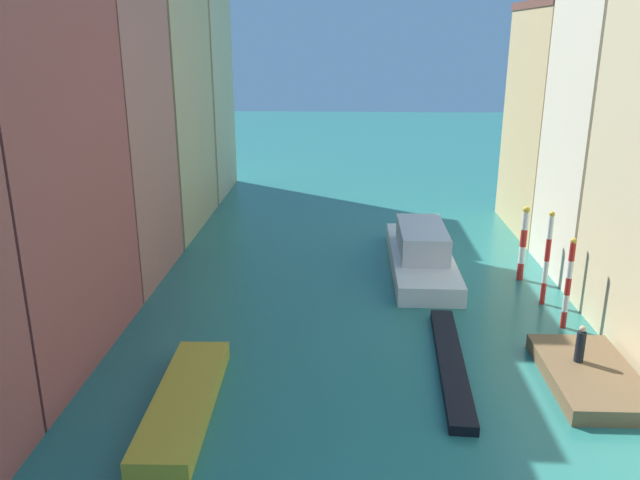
# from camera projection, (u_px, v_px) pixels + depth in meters

# --- Properties ---
(ground_plane) EXTENTS (154.00, 154.00, 0.00)m
(ground_plane) POSITION_uv_depth(u_px,v_px,m) (356.00, 256.00, 38.65)
(ground_plane) COLOR #28756B
(building_left_2) EXTENTS (6.88, 8.19, 19.50)m
(building_left_2) POSITION_uv_depth(u_px,v_px,m) (88.00, 97.00, 32.79)
(building_left_2) COLOR #C6705B
(building_left_2) RESTS_ON ground
(building_left_3) EXTENTS (6.88, 10.75, 22.76)m
(building_left_3) POSITION_uv_depth(u_px,v_px,m) (143.00, 58.00, 41.55)
(building_left_3) COLOR #DBB77A
(building_left_3) RESTS_ON ground
(building_left_4) EXTENTS (6.88, 8.71, 20.76)m
(building_left_4) POSITION_uv_depth(u_px,v_px,m) (182.00, 67.00, 51.49)
(building_left_4) COLOR beige
(building_left_4) RESTS_ON ground
(building_right_2) EXTENTS (6.88, 7.41, 21.79)m
(building_right_2) POSITION_uv_depth(u_px,v_px,m) (636.00, 74.00, 32.56)
(building_right_2) COLOR beige
(building_right_2) RESTS_ON ground
(building_right_3) EXTENTS (6.88, 9.46, 14.91)m
(building_right_3) POSITION_uv_depth(u_px,v_px,m) (572.00, 121.00, 41.65)
(building_right_3) COLOR #DBB77A
(building_right_3) RESTS_ON ground
(waterfront_dock) EXTENTS (3.28, 5.89, 0.63)m
(waterfront_dock) POSITION_uv_depth(u_px,v_px,m) (590.00, 376.00, 24.42)
(waterfront_dock) COLOR brown
(waterfront_dock) RESTS_ON ground
(person_on_dock) EXTENTS (0.36, 0.36, 1.52)m
(person_on_dock) POSITION_uv_depth(u_px,v_px,m) (580.00, 345.00, 24.69)
(person_on_dock) COLOR black
(person_on_dock) RESTS_ON waterfront_dock
(mooring_pole_0) EXTENTS (0.28, 0.28, 4.33)m
(mooring_pole_0) POSITION_uv_depth(u_px,v_px,m) (568.00, 283.00, 28.52)
(mooring_pole_0) COLOR red
(mooring_pole_0) RESTS_ON ground
(mooring_pole_1) EXTENTS (0.28, 0.28, 4.80)m
(mooring_pole_1) POSITION_uv_depth(u_px,v_px,m) (547.00, 258.00, 31.03)
(mooring_pole_1) COLOR red
(mooring_pole_1) RESTS_ON ground
(mooring_pole_2) EXTENTS (0.38, 0.38, 4.17)m
(mooring_pole_2) POSITION_uv_depth(u_px,v_px,m) (523.00, 242.00, 34.30)
(mooring_pole_2) COLOR red
(mooring_pole_2) RESTS_ON ground
(vaporetto_white) EXTENTS (3.47, 11.37, 2.52)m
(vaporetto_white) POSITION_uv_depth(u_px,v_px,m) (421.00, 253.00, 36.34)
(vaporetto_white) COLOR white
(vaporetto_white) RESTS_ON ground
(gondola_black) EXTENTS (1.55, 9.50, 0.39)m
(gondola_black) POSITION_uv_depth(u_px,v_px,m) (451.00, 363.00, 25.67)
(gondola_black) COLOR black
(gondola_black) RESTS_ON ground
(motorboat_0) EXTENTS (2.21, 7.97, 0.70)m
(motorboat_0) POSITION_uv_depth(u_px,v_px,m) (184.00, 402.00, 22.66)
(motorboat_0) COLOR gold
(motorboat_0) RESTS_ON ground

